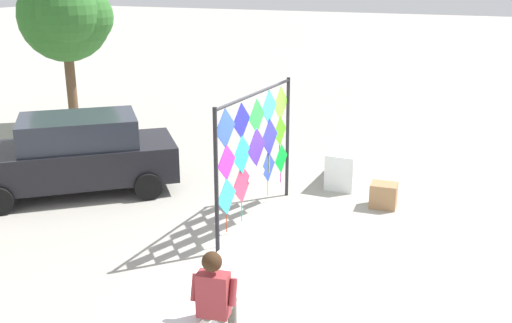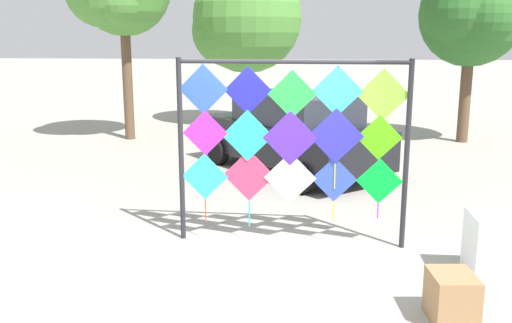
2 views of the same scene
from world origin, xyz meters
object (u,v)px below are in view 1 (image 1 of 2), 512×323
kite_display_rack (256,144)px  seated_vendor (217,299)px  cardboard_box_large (383,195)px  tree_far_right (68,16)px  parked_car (75,154)px

kite_display_rack → seated_vendor: size_ratio=1.88×
seated_vendor → cardboard_box_large: seated_vendor is taller
seated_vendor → tree_far_right: (8.51, 9.23, 2.33)m
tree_far_right → parked_car: bearing=-139.9°
parked_car → cardboard_box_large: bearing=-74.2°
seated_vendor → cardboard_box_large: size_ratio=3.15×
kite_display_rack → cardboard_box_large: (1.68, -2.04, -1.28)m
cardboard_box_large → kite_display_rack: bearing=129.4°
kite_display_rack → cardboard_box_large: bearing=-50.6°
cardboard_box_large → tree_far_right: 10.68m
tree_far_right → seated_vendor: bearing=-132.7°
tree_far_right → cardboard_box_large: bearing=-104.9°
parked_car → cardboard_box_large: size_ratio=8.47×
seated_vendor → parked_car: size_ratio=0.37×
seated_vendor → parked_car: bearing=53.3°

